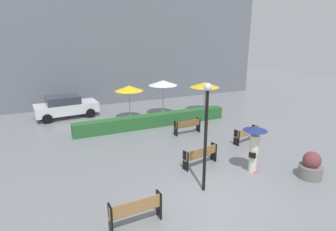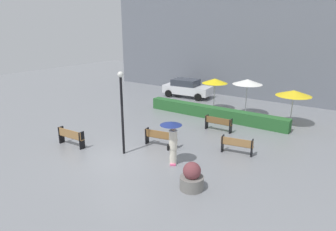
{
  "view_description": "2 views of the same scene",
  "coord_description": "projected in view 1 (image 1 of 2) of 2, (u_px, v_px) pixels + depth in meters",
  "views": [
    {
      "loc": [
        -5.33,
        -7.42,
        5.73
      ],
      "look_at": [
        0.5,
        5.39,
        1.57
      ],
      "focal_mm": 29.71,
      "sensor_mm": 36.0,
      "label": 1
    },
    {
      "loc": [
        9.52,
        -9.55,
        6.2
      ],
      "look_at": [
        0.6,
        3.22,
        1.46
      ],
      "focal_mm": 32.1,
      "sensor_mm": 36.0,
      "label": 2
    }
  ],
  "objects": [
    {
      "name": "parked_car",
      "position": [
        66.0,
        106.0,
        19.59
      ],
      "size": [
        4.35,
        2.3,
        1.57
      ],
      "color": "silver",
      "rests_on": "ground"
    },
    {
      "name": "bench_near_left",
      "position": [
        136.0,
        210.0,
        8.5
      ],
      "size": [
        1.72,
        0.41,
        0.93
      ],
      "color": "#9E7242",
      "rests_on": "ground"
    },
    {
      "name": "patio_umbrella_white",
      "position": [
        163.0,
        83.0,
        19.45
      ],
      "size": [
        2.03,
        2.03,
        2.6
      ],
      "color": "silver",
      "rests_on": "ground"
    },
    {
      "name": "hedge_strip",
      "position": [
        154.0,
        120.0,
        17.77
      ],
      "size": [
        10.01,
        0.7,
        0.79
      ],
      "primitive_type": "cube",
      "color": "#28602D",
      "rests_on": "ground"
    },
    {
      "name": "patio_umbrella_yellow_far",
      "position": [
        205.0,
        85.0,
        20.43
      ],
      "size": [
        2.16,
        2.16,
        2.29
      ],
      "color": "silver",
      "rests_on": "ground"
    },
    {
      "name": "pedestrian_with_umbrella",
      "position": [
        254.0,
        143.0,
        11.61
      ],
      "size": [
        1.0,
        1.0,
        2.07
      ],
      "color": "silver",
      "rests_on": "ground"
    },
    {
      "name": "bench_far_right",
      "position": [
        246.0,
        134.0,
        15.09
      ],
      "size": [
        1.61,
        0.63,
        0.84
      ],
      "color": "#9E7242",
      "rests_on": "ground"
    },
    {
      "name": "ground_plane",
      "position": [
        216.0,
        196.0,
        10.22
      ],
      "size": [
        60.0,
        60.0,
        0.0
      ],
      "primitive_type": "plane",
      "color": "gray"
    },
    {
      "name": "bench_back_row",
      "position": [
        188.0,
        125.0,
        16.42
      ],
      "size": [
        1.69,
        0.44,
        0.86
      ],
      "color": "brown",
      "rests_on": "ground"
    },
    {
      "name": "patio_umbrella_yellow",
      "position": [
        129.0,
        88.0,
        18.52
      ],
      "size": [
        1.88,
        1.88,
        2.4
      ],
      "color": "silver",
      "rests_on": "ground"
    },
    {
      "name": "lamp_post",
      "position": [
        206.0,
        128.0,
        9.89
      ],
      "size": [
        0.28,
        0.28,
        4.12
      ],
      "color": "black",
      "rests_on": "ground"
    },
    {
      "name": "planter_pot",
      "position": [
        311.0,
        167.0,
        11.39
      ],
      "size": [
        0.94,
        0.94,
        1.13
      ],
      "color": "slate",
      "rests_on": "ground"
    },
    {
      "name": "building_facade",
      "position": [
        109.0,
        38.0,
        22.67
      ],
      "size": [
        28.0,
        1.2,
        10.74
      ],
      "primitive_type": "cube",
      "color": "slate",
      "rests_on": "ground"
    },
    {
      "name": "bench_mid_center",
      "position": [
        201.0,
        155.0,
        12.42
      ],
      "size": [
        1.81,
        0.66,
        0.87
      ],
      "color": "olive",
      "rests_on": "ground"
    }
  ]
}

